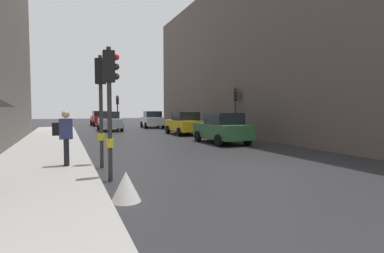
{
  "coord_description": "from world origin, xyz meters",
  "views": [
    {
      "loc": [
        -6.04,
        -8.45,
        1.97
      ],
      "look_at": [
        0.09,
        6.3,
        1.07
      ],
      "focal_mm": 28.69,
      "sensor_mm": 36.0,
      "label": 1
    }
  ],
  "objects_px": {
    "traffic_light_mid_street": "(235,103)",
    "traffic_light_near_left": "(110,89)",
    "warning_sign_triangle": "(126,186)",
    "pedestrian_with_grey_backpack": "(65,134)",
    "car_silver_hatchback": "(110,121)",
    "traffic_light_far_median": "(118,106)",
    "car_red_sedan": "(100,118)",
    "car_yellow_taxi": "(184,123)",
    "traffic_light_near_right": "(101,91)",
    "car_green_estate": "(222,128)",
    "car_white_compact": "(152,119)"
  },
  "relations": [
    {
      "from": "traffic_light_mid_street",
      "to": "traffic_light_near_left",
      "type": "height_order",
      "value": "traffic_light_near_left"
    },
    {
      "from": "warning_sign_triangle",
      "to": "pedestrian_with_grey_backpack",
      "type": "bearing_deg",
      "value": 106.17
    },
    {
      "from": "car_silver_hatchback",
      "to": "warning_sign_triangle",
      "type": "distance_m",
      "value": 22.35
    },
    {
      "from": "traffic_light_far_median",
      "to": "warning_sign_triangle",
      "type": "bearing_deg",
      "value": -98.61
    },
    {
      "from": "traffic_light_mid_street",
      "to": "car_red_sedan",
      "type": "xyz_separation_m",
      "value": [
        -7.01,
        19.7,
        -1.53
      ]
    },
    {
      "from": "traffic_light_near_left",
      "to": "pedestrian_with_grey_backpack",
      "type": "distance_m",
      "value": 2.74
    },
    {
      "from": "traffic_light_mid_street",
      "to": "car_yellow_taxi",
      "type": "height_order",
      "value": "traffic_light_mid_street"
    },
    {
      "from": "traffic_light_near_left",
      "to": "traffic_light_far_median",
      "type": "distance_m",
      "value": 23.88
    },
    {
      "from": "traffic_light_near_right",
      "to": "warning_sign_triangle",
      "type": "xyz_separation_m",
      "value": [
        0.03,
        -4.09,
        -2.26
      ]
    },
    {
      "from": "car_silver_hatchback",
      "to": "car_red_sedan",
      "type": "distance_m",
      "value": 9.51
    },
    {
      "from": "traffic_light_mid_street",
      "to": "warning_sign_triangle",
      "type": "relative_size",
      "value": 5.37
    },
    {
      "from": "traffic_light_near_right",
      "to": "warning_sign_triangle",
      "type": "distance_m",
      "value": 4.68
    },
    {
      "from": "car_green_estate",
      "to": "car_silver_hatchback",
      "type": "bearing_deg",
      "value": 109.39
    },
    {
      "from": "traffic_light_far_median",
      "to": "car_white_compact",
      "type": "bearing_deg",
      "value": -5.44
    },
    {
      "from": "traffic_light_mid_street",
      "to": "car_silver_hatchback",
      "type": "height_order",
      "value": "traffic_light_mid_street"
    },
    {
      "from": "car_red_sedan",
      "to": "warning_sign_triangle",
      "type": "distance_m",
      "value": 31.83
    },
    {
      "from": "traffic_light_near_right",
      "to": "car_red_sedan",
      "type": "distance_m",
      "value": 27.8
    },
    {
      "from": "traffic_light_mid_street",
      "to": "car_white_compact",
      "type": "distance_m",
      "value": 13.53
    },
    {
      "from": "car_silver_hatchback",
      "to": "pedestrian_with_grey_backpack",
      "type": "xyz_separation_m",
      "value": [
        -3.79,
        -18.09,
        0.29
      ]
    },
    {
      "from": "car_red_sedan",
      "to": "pedestrian_with_grey_backpack",
      "type": "xyz_separation_m",
      "value": [
        -3.96,
        -27.6,
        0.29
      ]
    },
    {
      "from": "traffic_light_near_right",
      "to": "car_green_estate",
      "type": "bearing_deg",
      "value": 34.85
    },
    {
      "from": "car_yellow_taxi",
      "to": "car_white_compact",
      "type": "distance_m",
      "value": 9.59
    },
    {
      "from": "traffic_light_far_median",
      "to": "car_silver_hatchback",
      "type": "bearing_deg",
      "value": -110.58
    },
    {
      "from": "traffic_light_far_median",
      "to": "car_silver_hatchback",
      "type": "relative_size",
      "value": 0.8
    },
    {
      "from": "traffic_light_far_median",
      "to": "car_silver_hatchback",
      "type": "height_order",
      "value": "traffic_light_far_median"
    },
    {
      "from": "car_white_compact",
      "to": "car_green_estate",
      "type": "xyz_separation_m",
      "value": [
        -0.23,
        -16.11,
        0.0
      ]
    },
    {
      "from": "car_white_compact",
      "to": "traffic_light_near_left",
      "type": "bearing_deg",
      "value": -107.82
    },
    {
      "from": "traffic_light_near_right",
      "to": "pedestrian_with_grey_backpack",
      "type": "bearing_deg",
      "value": 179.64
    },
    {
      "from": "car_green_estate",
      "to": "warning_sign_triangle",
      "type": "xyz_separation_m",
      "value": [
        -7.2,
        -9.13,
        -0.55
      ]
    },
    {
      "from": "traffic_light_far_median",
      "to": "pedestrian_with_grey_backpack",
      "type": "bearing_deg",
      "value": -103.26
    },
    {
      "from": "car_yellow_taxi",
      "to": "warning_sign_triangle",
      "type": "xyz_separation_m",
      "value": [
        -7.4,
        -15.65,
        -0.55
      ]
    },
    {
      "from": "car_white_compact",
      "to": "car_green_estate",
      "type": "bearing_deg",
      "value": -90.83
    },
    {
      "from": "traffic_light_near_left",
      "to": "car_red_sedan",
      "type": "distance_m",
      "value": 29.86
    },
    {
      "from": "traffic_light_mid_street",
      "to": "car_green_estate",
      "type": "bearing_deg",
      "value": -131.85
    },
    {
      "from": "car_red_sedan",
      "to": "traffic_light_near_left",
      "type": "bearing_deg",
      "value": -95.38
    },
    {
      "from": "car_yellow_taxi",
      "to": "car_red_sedan",
      "type": "relative_size",
      "value": 0.99
    },
    {
      "from": "car_yellow_taxi",
      "to": "car_silver_hatchback",
      "type": "height_order",
      "value": "same"
    },
    {
      "from": "traffic_light_near_right",
      "to": "traffic_light_near_left",
      "type": "bearing_deg",
      "value": -89.94
    },
    {
      "from": "car_silver_hatchback",
      "to": "warning_sign_triangle",
      "type": "height_order",
      "value": "car_silver_hatchback"
    },
    {
      "from": "car_yellow_taxi",
      "to": "traffic_light_far_median",
      "type": "bearing_deg",
      "value": 109.59
    },
    {
      "from": "car_white_compact",
      "to": "car_red_sedan",
      "type": "height_order",
      "value": "same"
    },
    {
      "from": "pedestrian_with_grey_backpack",
      "to": "traffic_light_far_median",
      "type": "bearing_deg",
      "value": 76.74
    },
    {
      "from": "car_white_compact",
      "to": "car_red_sedan",
      "type": "relative_size",
      "value": 1.02
    },
    {
      "from": "traffic_light_near_right",
      "to": "traffic_light_far_median",
      "type": "distance_m",
      "value": 21.84
    },
    {
      "from": "traffic_light_near_left",
      "to": "car_silver_hatchback",
      "type": "height_order",
      "value": "traffic_light_near_left"
    },
    {
      "from": "traffic_light_far_median",
      "to": "car_white_compact",
      "type": "height_order",
      "value": "traffic_light_far_median"
    },
    {
      "from": "traffic_light_near_right",
      "to": "car_yellow_taxi",
      "type": "height_order",
      "value": "traffic_light_near_right"
    },
    {
      "from": "car_red_sedan",
      "to": "traffic_light_mid_street",
      "type": "bearing_deg",
      "value": -70.43
    },
    {
      "from": "car_yellow_taxi",
      "to": "car_silver_hatchback",
      "type": "xyz_separation_m",
      "value": [
        -4.8,
        6.54,
        0.0
      ]
    },
    {
      "from": "traffic_light_near_right",
      "to": "traffic_light_far_median",
      "type": "xyz_separation_m",
      "value": [
        3.9,
        21.48,
        -0.24
      ]
    }
  ]
}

